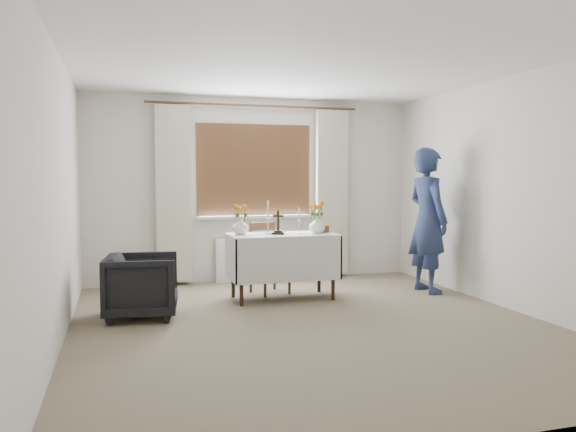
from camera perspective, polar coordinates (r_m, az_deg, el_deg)
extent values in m
plane|color=gray|center=(5.50, 2.55, -11.02)|extent=(5.00, 5.00, 0.00)
cube|color=white|center=(6.57, -0.56, -5.14)|extent=(1.24, 0.64, 0.76)
imported|color=black|center=(5.91, -14.61, -6.86)|extent=(0.79, 0.77, 0.65)
imported|color=navy|center=(7.13, 14.02, -0.42)|extent=(0.48, 0.68, 1.78)
cube|color=white|center=(7.72, -3.32, -4.38)|extent=(1.10, 0.10, 0.60)
imported|color=white|center=(6.48, -4.86, -1.03)|extent=(0.22, 0.22, 0.19)
imported|color=white|center=(6.60, 2.96, -0.92)|extent=(0.23, 0.23, 0.20)
cylinder|color=brown|center=(6.77, 3.28, -1.28)|extent=(0.23, 0.23, 0.08)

